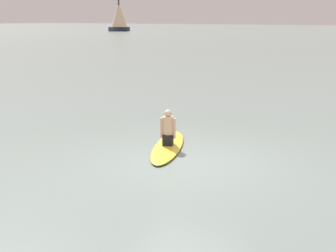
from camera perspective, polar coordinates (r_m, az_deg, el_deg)
ground_plane at (r=10.05m, az=2.44°, el=-4.87°), size 400.00×400.00×0.00m
surfboard at (r=11.17m, az=-0.00°, el=-2.67°), size 1.70×3.09×0.09m
person_paddler at (r=11.05m, az=-0.00°, el=-0.39°), size 0.40×0.37×0.91m
sailboat_far_right at (r=111.07m, az=-6.43°, el=14.07°), size 4.68×5.85×7.64m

